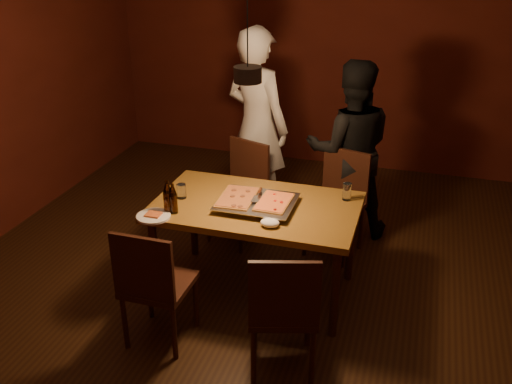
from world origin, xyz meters
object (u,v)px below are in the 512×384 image
(plate_slice, at_px, (153,216))
(diner_dark, at_px, (350,150))
(chair_near_left, at_px, (152,278))
(dining_table, at_px, (256,213))
(pendant_lamp, at_px, (248,73))
(diner_white, at_px, (257,126))
(beer_bottle_b, at_px, (173,199))
(pizza_tray, at_px, (257,204))
(chair_far_left, at_px, (242,182))
(chair_far_right, at_px, (340,193))
(chair_near_right, at_px, (283,303))
(beer_bottle_a, at_px, (168,197))

(plate_slice, distance_m, diner_dark, 1.95)
(chair_near_left, xyz_separation_m, diner_dark, (0.97, 1.99, 0.27))
(chair_near_left, height_order, plate_slice, chair_near_left)
(dining_table, distance_m, pendant_lamp, 1.10)
(diner_dark, bearing_deg, diner_white, -17.68)
(plate_slice, bearing_deg, diner_dark, 54.34)
(beer_bottle_b, bearing_deg, pizza_tray, 25.87)
(chair_far_left, relative_size, beer_bottle_b, 2.40)
(chair_far_right, relative_size, diner_dark, 0.32)
(pizza_tray, bearing_deg, plate_slice, -147.54)
(chair_far_right, distance_m, chair_near_right, 1.67)
(dining_table, bearing_deg, pizza_tray, -67.39)
(beer_bottle_b, height_order, pendant_lamp, pendant_lamp)
(chair_far_right, height_order, beer_bottle_b, beer_bottle_b)
(diner_white, bearing_deg, beer_bottle_a, 105.93)
(diner_dark, bearing_deg, pendant_lamp, 55.87)
(chair_near_right, height_order, pendant_lamp, pendant_lamp)
(chair_far_right, height_order, diner_dark, diner_dark)
(chair_near_right, xyz_separation_m, diner_white, (-0.79, 2.08, 0.38))
(pendant_lamp, bearing_deg, plate_slice, -159.84)
(pendant_lamp, bearing_deg, chair_near_left, -125.62)
(beer_bottle_b, relative_size, pendant_lamp, 0.20)
(diner_white, bearing_deg, pizza_tray, 129.61)
(chair_near_left, bearing_deg, chair_near_right, -0.62)
(chair_far_right, relative_size, beer_bottle_a, 2.11)
(chair_far_left, bearing_deg, chair_near_left, 106.58)
(beer_bottle_a, bearing_deg, pizza_tray, 24.53)
(dining_table, xyz_separation_m, chair_far_left, (-0.37, 0.81, -0.14))
(chair_near_right, relative_size, diner_dark, 0.32)
(chair_far_right, bearing_deg, beer_bottle_b, 63.83)
(chair_near_left, relative_size, diner_dark, 0.30)
(dining_table, relative_size, plate_slice, 6.24)
(chair_near_left, distance_m, pendant_lamp, 1.45)
(chair_near_left, xyz_separation_m, beer_bottle_b, (-0.06, 0.51, 0.33))
(chair_far_left, relative_size, diner_dark, 0.33)
(chair_far_left, height_order, pendant_lamp, pendant_lamp)
(dining_table, xyz_separation_m, plate_slice, (-0.63, -0.40, 0.08))
(chair_near_left, relative_size, beer_bottle_a, 1.97)
(beer_bottle_b, distance_m, plate_slice, 0.18)
(diner_dark, distance_m, pendant_lamp, 1.74)
(chair_near_right, bearing_deg, plate_slice, 141.77)
(diner_dark, bearing_deg, chair_near_left, 50.63)
(chair_far_left, bearing_deg, chair_far_right, -158.71)
(dining_table, height_order, beer_bottle_a, beer_bottle_a)
(plate_slice, bearing_deg, chair_far_left, 78.05)
(plate_slice, bearing_deg, pendant_lamp, 20.16)
(chair_far_left, bearing_deg, diner_dark, -137.39)
(beer_bottle_b, height_order, plate_slice, beer_bottle_b)
(beer_bottle_a, height_order, beer_bottle_b, beer_bottle_a)
(chair_far_right, distance_m, diner_dark, 0.44)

